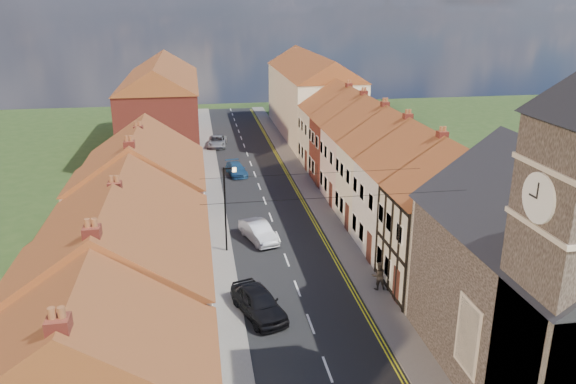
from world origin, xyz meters
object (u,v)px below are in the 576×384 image
(car_far, at_px, (236,169))
(pedestrian_right, at_px, (379,276))
(car_distant, at_px, (217,142))
(car_mid, at_px, (258,232))
(church, at_px, (562,268))
(lamppost, at_px, (226,204))
(car_near, at_px, (259,302))

(car_far, relative_size, pedestrian_right, 2.32)
(car_far, distance_m, car_distant, 11.91)
(car_mid, bearing_deg, car_distant, 76.14)
(church, height_order, car_far, church)
(car_mid, bearing_deg, car_far, 73.83)
(lamppost, distance_m, car_far, 18.52)
(pedestrian_right, bearing_deg, church, 115.73)
(lamppost, xyz_separation_m, pedestrian_right, (8.55, -7.03, -2.54))
(lamppost, relative_size, car_near, 1.29)
(church, height_order, car_mid, church)
(church, relative_size, car_near, 3.28)
(car_mid, height_order, pedestrian_right, pedestrian_right)
(car_far, bearing_deg, church, -81.04)
(church, xyz_separation_m, pedestrian_right, (-4.62, 9.64, -4.88))
(lamppost, distance_m, car_distant, 30.15)
(car_mid, distance_m, pedestrian_right, 10.63)
(car_distant, bearing_deg, lamppost, -84.03)
(car_near, xyz_separation_m, car_far, (0.83, 26.77, -0.20))
(car_mid, relative_size, car_distant, 0.92)
(church, xyz_separation_m, car_near, (-12.01, 8.08, -5.09))
(church, height_order, car_distant, church)
(car_near, distance_m, pedestrian_right, 7.55)
(car_mid, height_order, car_far, car_mid)
(church, relative_size, lamppost, 2.53)
(lamppost, xyz_separation_m, car_distant, (0.61, 30.00, -2.89))
(car_mid, xyz_separation_m, pedestrian_right, (6.24, -8.60, 0.30))
(car_near, bearing_deg, car_mid, 65.42)
(church, distance_m, car_mid, 21.85)
(church, relative_size, pedestrian_right, 8.66)
(lamppost, height_order, car_distant, lamppost)
(car_mid, relative_size, pedestrian_right, 2.42)
(car_near, xyz_separation_m, car_distant, (-0.55, 38.59, -0.15))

